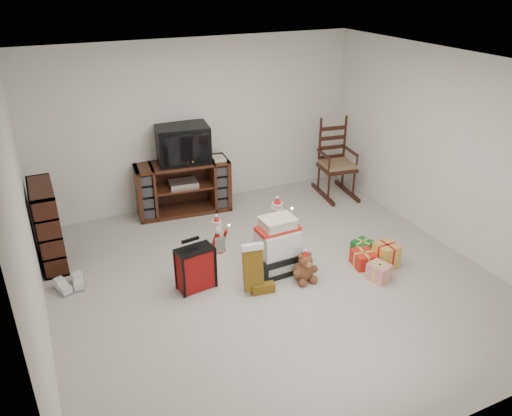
{
  "coord_description": "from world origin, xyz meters",
  "views": [
    {
      "loc": [
        -2.29,
        -4.46,
        3.38
      ],
      "look_at": [
        0.07,
        0.6,
        0.67
      ],
      "focal_mm": 35.0,
      "sensor_mm": 36.0,
      "label": 1
    }
  ],
  "objects": [
    {
      "name": "crt_television",
      "position": [
        -0.33,
        2.25,
        1.06
      ],
      "size": [
        0.81,
        0.63,
        0.55
      ],
      "rotation": [
        0.0,
        0.0,
        -0.13
      ],
      "color": "black",
      "rests_on": "tv_stand"
    },
    {
      "name": "stocking",
      "position": [
        -0.31,
        -0.14,
        0.31
      ],
      "size": [
        0.31,
        0.17,
        0.63
      ],
      "primitive_type": null,
      "rotation": [
        0.0,
        0.0,
        -0.15
      ],
      "color": "#0B6516",
      "rests_on": "floor"
    },
    {
      "name": "teddy_bear",
      "position": [
        0.34,
        -0.18,
        0.16
      ],
      "size": [
        0.25,
        0.22,
        0.37
      ],
      "color": "brown",
      "rests_on": "floor"
    },
    {
      "name": "bookshelf",
      "position": [
        -2.33,
        1.53,
        0.5
      ],
      "size": [
        0.28,
        0.85,
        1.04
      ],
      "color": "#35150E",
      "rests_on": "floor"
    },
    {
      "name": "gift_pile",
      "position": [
        0.14,
        0.15,
        0.31
      ],
      "size": [
        0.58,
        0.43,
        0.71
      ],
      "rotation": [
        0.0,
        0.0,
        0.04
      ],
      "color": "black",
      "rests_on": "floor"
    },
    {
      "name": "gift_cluster",
      "position": [
        1.26,
        -0.25,
        0.12
      ],
      "size": [
        0.53,
        0.81,
        0.25
      ],
      "color": "red",
      "rests_on": "floor"
    },
    {
      "name": "santa_figurine",
      "position": [
        0.48,
        0.81,
        0.25
      ],
      "size": [
        0.32,
        0.3,
        0.65
      ],
      "color": "#B41413",
      "rests_on": "floor"
    },
    {
      "name": "tv_stand",
      "position": [
        -0.38,
        2.22,
        0.4
      ],
      "size": [
        1.42,
        0.63,
        0.79
      ],
      "rotation": [
        0.0,
        0.0,
        -0.1
      ],
      "color": "#421F13",
      "rests_on": "floor"
    },
    {
      "name": "red_suitcase",
      "position": [
        -0.88,
        0.21,
        0.27
      ],
      "size": [
        0.43,
        0.27,
        0.62
      ],
      "rotation": [
        0.0,
        0.0,
        0.14
      ],
      "color": "maroon",
      "rests_on": "floor"
    },
    {
      "name": "room",
      "position": [
        0.0,
        0.0,
        1.25
      ],
      "size": [
        5.01,
        5.01,
        2.51
      ],
      "color": "#B7B1A8",
      "rests_on": "ground"
    },
    {
      "name": "sneaker_pair",
      "position": [
        -2.21,
        0.81,
        0.05
      ],
      "size": [
        0.35,
        0.3,
        0.1
      ],
      "rotation": [
        0.0,
        0.0,
        0.18
      ],
      "color": "silver",
      "rests_on": "floor"
    },
    {
      "name": "mrs_claus_figurine",
      "position": [
        -0.37,
        0.86,
        0.21
      ],
      "size": [
        0.26,
        0.25,
        0.54
      ],
      "color": "#B41413",
      "rests_on": "floor"
    },
    {
      "name": "rocking_chair",
      "position": [
        2.05,
        1.84,
        0.44
      ],
      "size": [
        0.63,
        0.92,
        1.29
      ],
      "rotation": [
        0.0,
        0.0,
        -0.14
      ],
      "color": "#35150E",
      "rests_on": "floor"
    }
  ]
}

